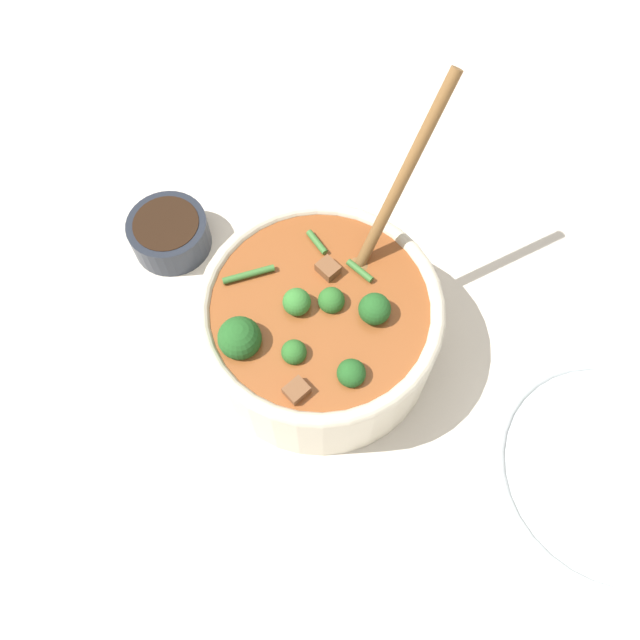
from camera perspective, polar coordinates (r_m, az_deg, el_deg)
name	(u,v)px	position (r m, az deg, el deg)	size (l,w,h in m)	color
ground_plane	(320,347)	(0.73, 0.00, -2.47)	(4.00, 4.00, 0.00)	silver
stew_bowl	(320,324)	(0.67, -0.01, -0.33)	(0.26, 0.32, 0.28)	beige
condiment_bowl	(169,232)	(0.80, -13.63, 7.79)	(0.10, 0.10, 0.05)	#232833
empty_plate	(611,472)	(0.74, 25.09, -12.46)	(0.26, 0.26, 0.02)	white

